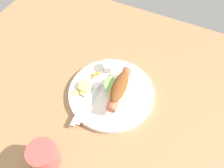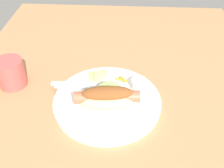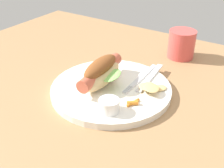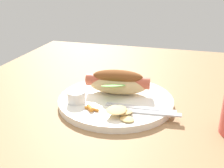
{
  "view_description": "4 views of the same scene",
  "coord_description": "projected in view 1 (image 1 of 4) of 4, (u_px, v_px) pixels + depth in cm",
  "views": [
    {
      "loc": [
        21.02,
        -37.88,
        64.52
      ],
      "look_at": [
        3.03,
        -0.75,
        5.26
      ],
      "focal_mm": 36.51,
      "sensor_mm": 36.0,
      "label": 1
    },
    {
      "loc": [
        52.79,
        2.86,
        48.6
      ],
      "look_at": [
        2.17,
        -0.16,
        6.07
      ],
      "focal_mm": 41.91,
      "sensor_mm": 36.0,
      "label": 2
    },
    {
      "loc": [
        -27.63,
        45.36,
        35.72
      ],
      "look_at": [
        1.55,
        0.6,
        3.69
      ],
      "focal_mm": 44.74,
      "sensor_mm": 36.0,
      "label": 3
    },
    {
      "loc": [
        -56.34,
        -17.32,
        30.31
      ],
      "look_at": [
        1.83,
        -0.75,
        5.65
      ],
      "focal_mm": 44.06,
      "sensor_mm": 36.0,
      "label": 4
    }
  ],
  "objects": [
    {
      "name": "knife",
      "position": [
        83.0,
        105.0,
        0.72
      ],
      "size": [
        2.8,
        15.26,
        0.36
      ],
      "primitive_type": "cube",
      "rotation": [
        0.0,
        0.0,
        1.66
      ],
      "color": "silver",
      "rests_on": "plate"
    },
    {
      "name": "ground_plane",
      "position": [
        105.0,
        89.0,
        0.78
      ],
      "size": [
        120.0,
        90.0,
        1.8
      ],
      "primitive_type": "cube",
      "color": "#9E754C"
    },
    {
      "name": "carrot_garnish",
      "position": [
        95.0,
        75.0,
        0.78
      ],
      "size": [
        2.45,
        3.54,
        0.96
      ],
      "color": "orange",
      "rests_on": "plate"
    },
    {
      "name": "sauce_ramekin",
      "position": [
        109.0,
        66.0,
        0.79
      ],
      "size": [
        4.3,
        4.3,
        2.71
      ],
      "primitive_type": "cylinder",
      "color": "white",
      "rests_on": "plate"
    },
    {
      "name": "fork",
      "position": [
        90.0,
        104.0,
        0.72
      ],
      "size": [
        1.37,
        16.17,
        0.4
      ],
      "rotation": [
        0.0,
        0.0,
        1.58
      ],
      "color": "silver",
      "rests_on": "plate"
    },
    {
      "name": "hot_dog",
      "position": [
        119.0,
        89.0,
        0.72
      ],
      "size": [
        10.01,
        16.34,
        6.18
      ],
      "rotation": [
        0.0,
        0.0,
        1.67
      ],
      "color": "#DBB77A",
      "rests_on": "plate"
    },
    {
      "name": "chips_pile",
      "position": [
        83.0,
        88.0,
        0.75
      ],
      "size": [
        6.62,
        7.47,
        1.8
      ],
      "color": "#E6BE71",
      "rests_on": "plate"
    },
    {
      "name": "plate",
      "position": [
        111.0,
        93.0,
        0.76
      ],
      "size": [
        28.26,
        28.26,
        1.6
      ],
      "primitive_type": "cylinder",
      "color": "white",
      "rests_on": "ground_plane"
    },
    {
      "name": "drinking_cup",
      "position": [
        44.0,
        156.0,
        0.6
      ],
      "size": [
        7.73,
        7.73,
        8.1
      ],
      "primitive_type": "cylinder",
      "color": "#D84C47",
      "rests_on": "ground_plane"
    }
  ]
}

